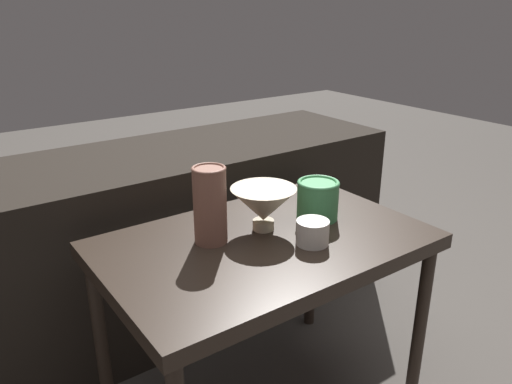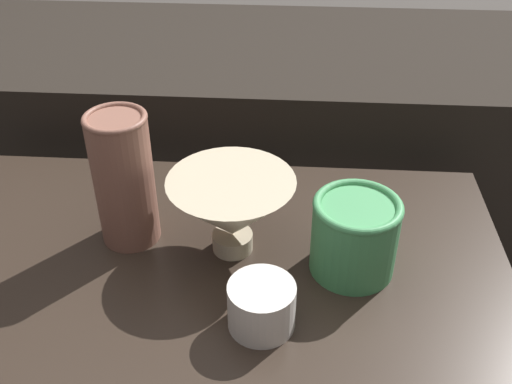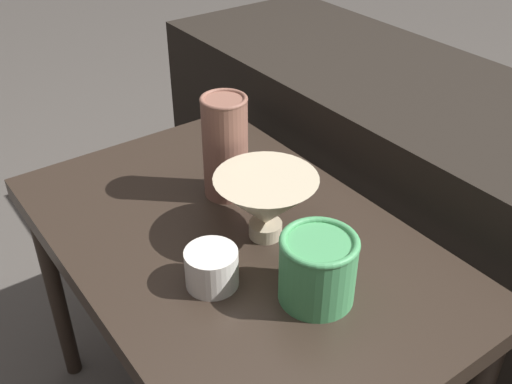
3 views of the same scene
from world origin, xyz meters
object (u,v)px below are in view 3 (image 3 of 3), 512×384
at_px(cup, 212,268).
at_px(vase_colorful_right, 318,267).
at_px(vase_textured_left, 225,146).
at_px(bowl, 266,202).

bearing_deg(cup, vase_colorful_right, 43.66).
distance_m(vase_textured_left, cup, 0.26).
bearing_deg(vase_colorful_right, cup, -136.34).
bearing_deg(vase_textured_left, vase_colorful_right, -8.56).
bearing_deg(cup, vase_textured_left, 141.52).
height_order(bowl, cup, bowl).
xyz_separation_m(bowl, vase_colorful_right, (0.17, -0.03, -0.01)).
height_order(bowl, vase_textured_left, vase_textured_left).
xyz_separation_m(vase_textured_left, cup, (0.20, -0.16, -0.07)).
bearing_deg(vase_textured_left, bowl, -7.28).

